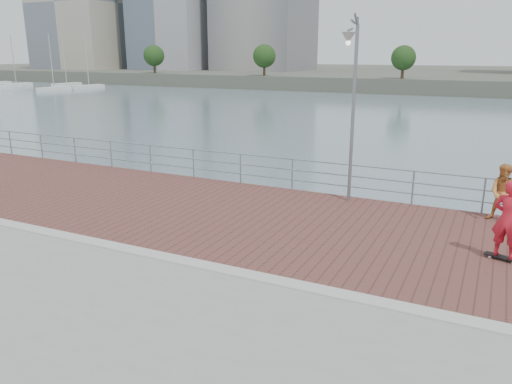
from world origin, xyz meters
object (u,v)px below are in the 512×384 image
at_px(guardrail, 320,174).
at_px(street_lamp, 351,79).
at_px(skateboarder, 508,219).
at_px(bystander, 504,193).

bearing_deg(guardrail, street_lamp, -37.85).
distance_m(guardrail, street_lamp, 3.55).
height_order(guardrail, skateboarder, skateboarder).
relative_size(guardrail, skateboarder, 21.19).
xyz_separation_m(street_lamp, skateboarder, (4.57, -2.75, -2.90)).
height_order(guardrail, bystander, bystander).
bearing_deg(skateboarder, bystander, -72.28).
xyz_separation_m(street_lamp, bystander, (4.48, 0.30, -3.07)).
bearing_deg(bystander, guardrail, -173.65).
height_order(guardrail, street_lamp, street_lamp).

